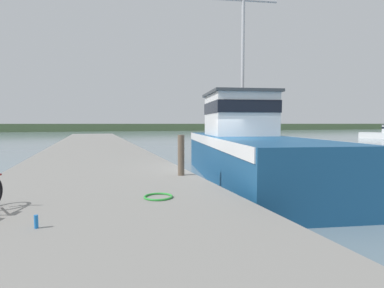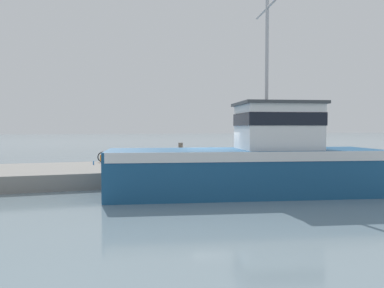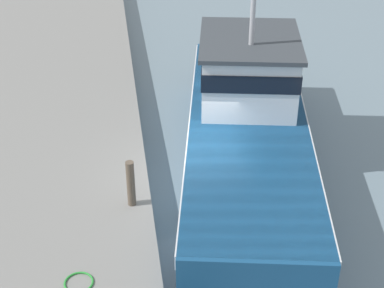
{
  "view_description": "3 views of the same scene",
  "coord_description": "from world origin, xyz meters",
  "views": [
    {
      "loc": [
        -4.39,
        -9.88,
        2.32
      ],
      "look_at": [
        -1.29,
        -0.63,
        1.66
      ],
      "focal_mm": 28.0,
      "sensor_mm": 36.0,
      "label": 1
    },
    {
      "loc": [
        15.24,
        -5.81,
        2.67
      ],
      "look_at": [
        0.14,
        -1.03,
        1.99
      ],
      "focal_mm": 35.0,
      "sensor_mm": 36.0,
      "label": 2
    },
    {
      "loc": [
        -1.95,
        -12.75,
        9.84
      ],
      "look_at": [
        0.05,
        1.12,
        1.01
      ],
      "focal_mm": 55.0,
      "sensor_mm": 36.0,
      "label": 3
    }
  ],
  "objects": [
    {
      "name": "hose_coil",
      "position": [
        -3.05,
        -3.56,
        0.73
      ],
      "size": [
        0.63,
        0.63,
        0.04
      ],
      "primitive_type": "torus",
      "color": "green",
      "rests_on": "dock_pier"
    },
    {
      "name": "water_bottle_by_bike",
      "position": [
        -5.23,
        -4.83,
        0.82
      ],
      "size": [
        0.06,
        0.06,
        0.21
      ],
      "primitive_type": "cylinder",
      "color": "blue",
      "rests_on": "dock_pier"
    },
    {
      "name": "dock_pier",
      "position": [
        -4.25,
        0.0,
        0.36
      ],
      "size": [
        5.93,
        80.0,
        0.71
      ],
      "primitive_type": "cube",
      "color": "gray",
      "rests_on": "ground_plane"
    },
    {
      "name": "far_shoreline",
      "position": [
        30.0,
        84.96,
        1.13
      ],
      "size": [
        180.0,
        5.0,
        2.26
      ],
      "primitive_type": "cube",
      "color": "#567047",
      "rests_on": "ground_plane"
    },
    {
      "name": "mooring_post",
      "position": [
        -1.77,
        -1.0,
        1.34
      ],
      "size": [
        0.21,
        0.21,
        1.26
      ],
      "primitive_type": "cylinder",
      "color": "brown",
      "rests_on": "dock_pier"
    },
    {
      "name": "fishing_boat_main",
      "position": [
        1.67,
        1.33,
        1.36
      ],
      "size": [
        5.24,
        13.08,
        8.71
      ],
      "rotation": [
        0.0,
        0.0,
        -0.19
      ],
      "color": "navy",
      "rests_on": "ground_plane"
    },
    {
      "name": "ground_plane",
      "position": [
        0.0,
        0.0,
        0.0
      ],
      "size": [
        320.0,
        320.0,
        0.0
      ],
      "primitive_type": "plane",
      "color": "gray"
    }
  ]
}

